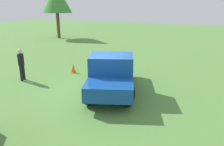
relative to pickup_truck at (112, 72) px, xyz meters
name	(u,v)px	position (x,y,z in m)	size (l,w,h in m)	color
ground_plane	(99,92)	(-0.28, 0.53, -0.96)	(80.00, 80.00, 0.00)	#54843D
pickup_truck	(112,72)	(0.00, 0.00, 0.00)	(5.38, 3.60, 1.84)	black
person_bystander	(21,63)	(-0.52, 5.16, 0.04)	(0.36, 0.36, 1.76)	black
traffic_cone	(73,68)	(1.85, 3.45, -0.69)	(0.32, 0.32, 0.55)	orange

